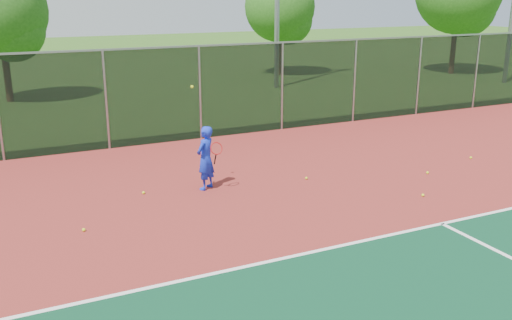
{
  "coord_description": "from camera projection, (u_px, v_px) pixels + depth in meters",
  "views": [
    {
      "loc": [
        -6.21,
        -5.24,
        4.65
      ],
      "look_at": [
        -1.33,
        5.0,
        1.3
      ],
      "focal_mm": 40.0,
      "sensor_mm": 36.0,
      "label": 1
    }
  ],
  "objects": [
    {
      "name": "tree_back_left",
      "position": [
        3.0,
        16.0,
        24.12
      ],
      "size": [
        3.99,
        3.99,
        5.86
      ],
      "color": "#3A2815",
      "rests_on": "ground"
    },
    {
      "name": "fence_back",
      "position": [
        200.0,
        92.0,
        18.37
      ],
      "size": [
        30.0,
        0.06,
        3.03
      ],
      "color": "black",
      "rests_on": "court_apron"
    },
    {
      "name": "practice_ball_2",
      "position": [
        84.0,
        230.0,
        11.47
      ],
      "size": [
        0.07,
        0.07,
        0.07
      ],
      "primitive_type": "sphere",
      "color": "#D1EF1B",
      "rests_on": "court_apron"
    },
    {
      "name": "practice_ball_1",
      "position": [
        423.0,
        195.0,
        13.42
      ],
      "size": [
        0.07,
        0.07,
        0.07
      ],
      "primitive_type": "sphere",
      "color": "#D1EF1B",
      "rests_on": "court_apron"
    },
    {
      "name": "practice_ball_5",
      "position": [
        471.0,
        158.0,
        16.45
      ],
      "size": [
        0.07,
        0.07,
        0.07
      ],
      "primitive_type": "sphere",
      "color": "#D1EF1B",
      "rests_on": "court_apron"
    },
    {
      "name": "court_apron",
      "position": [
        396.0,
        263.0,
        10.15
      ],
      "size": [
        30.0,
        20.0,
        0.02
      ],
      "primitive_type": "cube",
      "color": "maroon",
      "rests_on": "ground"
    },
    {
      "name": "tree_back_mid",
      "position": [
        282.0,
        10.0,
        32.24
      ],
      "size": [
        3.99,
        3.99,
        5.86
      ],
      "color": "#3A2815",
      "rests_on": "ground"
    },
    {
      "name": "practice_ball_0",
      "position": [
        306.0,
        178.0,
        14.65
      ],
      "size": [
        0.07,
        0.07,
        0.07
      ],
      "primitive_type": "sphere",
      "color": "#D1EF1B",
      "rests_on": "court_apron"
    },
    {
      "name": "practice_ball_3",
      "position": [
        428.0,
        173.0,
        15.09
      ],
      "size": [
        0.07,
        0.07,
        0.07
      ],
      "primitive_type": "sphere",
      "color": "#D1EF1B",
      "rests_on": "court_apron"
    },
    {
      "name": "ground",
      "position": [
        482.0,
        320.0,
        8.42
      ],
      "size": [
        120.0,
        120.0,
        0.0
      ],
      "primitive_type": "plane",
      "color": "#2B5518",
      "rests_on": "ground"
    },
    {
      "name": "tennis_player",
      "position": [
        206.0,
        158.0,
        13.75
      ],
      "size": [
        0.68,
        0.73,
        2.55
      ],
      "color": "#1630D4",
      "rests_on": "court_apron"
    },
    {
      "name": "practice_ball_4",
      "position": [
        144.0,
        193.0,
        13.58
      ],
      "size": [
        0.07,
        0.07,
        0.07
      ],
      "primitive_type": "sphere",
      "color": "#D1EF1B",
      "rests_on": "court_apron"
    }
  ]
}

